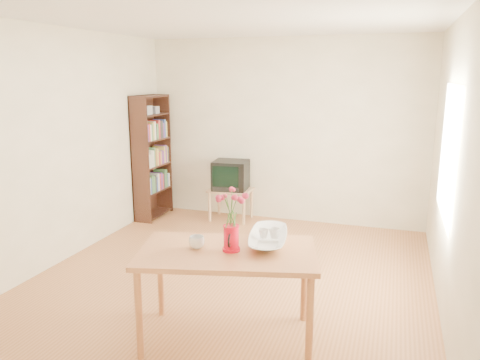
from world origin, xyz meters
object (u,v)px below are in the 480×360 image
(table, at_px, (227,260))
(mug, at_px, (197,242))
(bowl, at_px, (268,217))
(television, at_px, (231,174))
(pitcher, at_px, (231,239))

(table, distance_m, mug, 0.28)
(mug, xyz_separation_m, bowl, (0.50, 0.30, 0.17))
(bowl, bearing_deg, television, 115.28)
(table, bearing_deg, television, 94.90)
(pitcher, relative_size, television, 0.41)
(bowl, bearing_deg, mug, -148.51)
(table, xyz_separation_m, mug, (-0.24, -0.03, 0.13))
(bowl, bearing_deg, pitcher, -129.89)
(pitcher, height_order, mug, pitcher)
(table, bearing_deg, pitcher, -6.66)
(mug, relative_size, television, 0.24)
(pitcher, height_order, television, pitcher)
(television, bearing_deg, bowl, -70.55)
(pitcher, relative_size, mug, 1.72)
(bowl, height_order, television, bowl)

